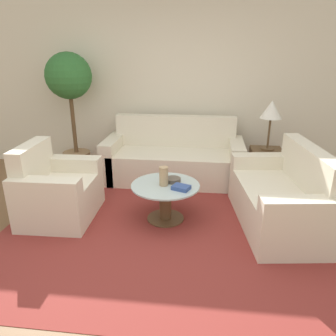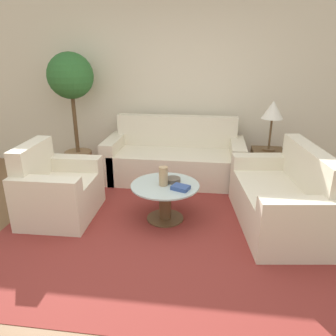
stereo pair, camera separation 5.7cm
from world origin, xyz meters
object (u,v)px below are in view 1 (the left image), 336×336
potted_plant (70,91)px  sofa_main (174,160)px  vase (164,176)px  bowl (173,180)px  loveseat (284,200)px  armchair (55,193)px  table_lamp (271,111)px  coffee_table (165,197)px  book_stack (181,188)px

potted_plant → sofa_main: bearing=-3.8°
sofa_main → potted_plant: 1.87m
vase → bowl: vase is taller
loveseat → potted_plant: potted_plant is taller
armchair → table_lamp: (2.60, 1.29, 0.78)m
armchair → coffee_table: size_ratio=1.21×
vase → book_stack: 0.24m
sofa_main → coffee_table: (0.04, -1.29, -0.02)m
sofa_main → bowl: bearing=-84.5°
vase → potted_plant: bearing=138.6°
bowl → vase: bearing=-130.4°
armchair → table_lamp: size_ratio=1.36×
coffee_table → table_lamp: (1.31, 1.22, 0.80)m
coffee_table → potted_plant: potted_plant is taller
potted_plant → vase: bearing=-41.4°
sofa_main → armchair: sofa_main is taller
sofa_main → book_stack: sofa_main is taller
armchair → book_stack: size_ratio=4.24×
coffee_table → vase: (-0.02, -0.01, 0.27)m
table_lamp → vase: table_lamp is taller
coffee_table → potted_plant: bearing=139.2°
coffee_table → book_stack: (0.19, -0.11, 0.18)m
vase → book_stack: vase is taller
sofa_main → book_stack: 1.43m
loveseat → table_lamp: size_ratio=2.27×
potted_plant → vase: 2.26m
sofa_main → loveseat: size_ratio=1.29×
potted_plant → book_stack: 2.49m
loveseat → vase: bearing=-94.9°
armchair → coffee_table: armchair is taller
table_lamp → sofa_main: bearing=176.8°
book_stack → coffee_table: bearing=172.2°
loveseat → bowl: 1.27m
sofa_main → loveseat: (1.37, -1.24, -0.00)m
coffee_table → book_stack: book_stack is taller
table_lamp → vase: size_ratio=3.19×
book_stack → table_lamp: bearing=71.6°
vase → bowl: bearing=49.6°
sofa_main → coffee_table: 1.29m
armchair → bowl: bearing=-84.4°
table_lamp → potted_plant: (-2.92, 0.18, 0.21)m
sofa_main → armchair: bearing=-132.6°
vase → book_stack: size_ratio=0.98×
loveseat → coffee_table: (-1.33, -0.05, -0.02)m
sofa_main → table_lamp: size_ratio=2.93×
coffee_table → bowl: size_ratio=4.46×
loveseat → vase: loveseat is taller
coffee_table → table_lamp: bearing=42.9°
sofa_main → vase: (0.02, -1.31, 0.25)m
sofa_main → book_stack: (0.22, -1.40, 0.16)m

